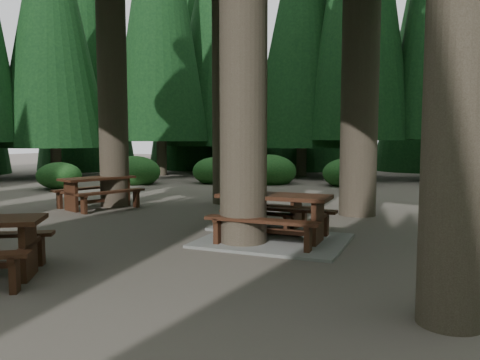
% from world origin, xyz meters
% --- Properties ---
extents(ground, '(80.00, 80.00, 0.00)m').
position_xyz_m(ground, '(0.00, 0.00, 0.00)').
color(ground, '#574E47').
rests_on(ground, ground).
extents(picnic_table_a, '(2.70, 2.27, 0.88)m').
position_xyz_m(picnic_table_a, '(1.27, 0.56, 0.32)').
color(picnic_table_a, gray).
rests_on(picnic_table_a, ground).
extents(picnic_table_b, '(2.22, 2.42, 0.85)m').
position_xyz_m(picnic_table_b, '(-4.37, 2.97, 0.56)').
color(picnic_table_b, '#33180F').
rests_on(picnic_table_b, ground).
extents(picnic_table_c, '(2.25, 1.94, 0.70)m').
position_xyz_m(picnic_table_c, '(0.77, 1.81, 0.23)').
color(picnic_table_c, gray).
rests_on(picnic_table_c, ground).
extents(shrub_ring, '(23.86, 24.64, 1.49)m').
position_xyz_m(shrub_ring, '(0.70, 0.75, 0.40)').
color(shrub_ring, '#1B501B').
rests_on(shrub_ring, ground).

